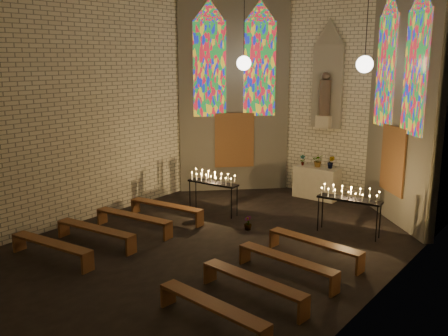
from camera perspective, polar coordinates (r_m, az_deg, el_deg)
The scene contains 17 objects.
floor at distance 11.82m, azimuth -1.93°, elevation -9.21°, with size 12.00×12.00×0.00m, color black.
room at distance 13.76m, azimuth 7.04°, elevation 9.70°, with size 8.22×12.43×7.00m.
altar at distance 16.04m, azimuth 10.52°, elevation -1.65°, with size 1.40×0.60×1.00m, color beige.
flower_vase_left at distance 16.10m, azimuth 8.97°, elevation 0.91°, with size 0.18×0.12×0.34m, color #4C723F.
flower_vase_center at distance 15.92m, azimuth 10.72°, elevation 0.83°, with size 0.36×0.31×0.40m, color #4C723F.
flower_vase_right at distance 15.78m, azimuth 12.14°, elevation 0.66°, with size 0.22×0.18×0.41m, color #4C723F.
aisle_flower_pot at distance 12.99m, azimuth 2.74°, elevation -6.29°, with size 0.21×0.21×0.37m, color #4C723F.
votive_stand_left at distance 14.14m, azimuth -1.27°, elevation -1.37°, with size 1.57×0.46×1.14m.
votive_stand_right at distance 12.80m, azimuth 14.16°, elevation -3.14°, with size 1.62×0.53×1.17m.
pew_left_0 at distance 13.82m, azimuth -6.63°, elevation -4.44°, with size 2.31×0.55×0.44m.
pew_right_0 at distance 11.30m, azimuth 10.32°, elevation -8.52°, with size 2.31×0.55×0.44m.
pew_left_1 at distance 13.03m, azimuth -10.32°, elevation -5.63°, with size 2.31×0.55×0.44m.
pew_right_1 at distance 10.32m, azimuth 7.19°, elevation -10.51°, with size 2.31×0.55×0.44m.
pew_left_2 at distance 12.31m, azimuth -14.47°, elevation -6.93°, with size 2.31×0.55×0.44m.
pew_right_2 at distance 9.39m, azimuth 3.37°, elevation -12.86°, with size 2.31×0.55×0.44m.
pew_left_3 at distance 11.67m, azimuth -19.15°, elevation -8.35°, with size 2.31×0.55×0.44m.
pew_right_3 at distance 8.52m, azimuth -1.35°, elevation -15.63°, with size 2.31×0.55×0.44m.
Camera 1 is at (7.00, -8.45, 4.39)m, focal length 40.00 mm.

